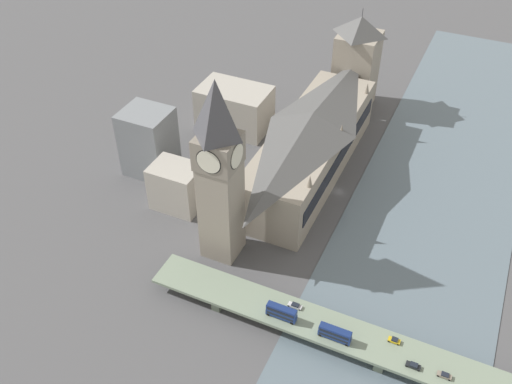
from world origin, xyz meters
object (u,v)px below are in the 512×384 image
at_px(double_decker_bus_mid, 282,312).
at_px(car_northbound_tail, 394,340).
at_px(victoria_tower, 356,63).
at_px(clock_tower, 219,170).
at_px(double_decker_bus_rear, 335,333).
at_px(car_southbound_tail, 444,375).
at_px(road_bridge, 384,349).
at_px(car_northbound_mid, 295,305).
at_px(parliament_hall, 311,143).
at_px(car_northbound_lead, 413,366).

relative_size(double_decker_bus_mid, car_northbound_tail, 2.69).
bearing_deg(double_decker_bus_mid, victoria_tower, -81.64).
xyz_separation_m(clock_tower, car_northbound_tail, (-69.32, 18.00, -31.89)).
xyz_separation_m(double_decker_bus_rear, car_southbound_tail, (-33.84, -0.72, -1.88)).
height_order(clock_tower, double_decker_bus_mid, clock_tower).
distance_m(double_decker_bus_mid, car_northbound_tail, 36.16).
bearing_deg(car_northbound_tail, road_bridge, 57.21).
height_order(car_northbound_mid, car_northbound_tail, car_northbound_tail).
bearing_deg(victoria_tower, parliament_hall, 90.05).
height_order(car_northbound_tail, car_southbound_tail, car_northbound_tail).
relative_size(victoria_tower, road_bridge, 0.32).
height_order(clock_tower, car_northbound_mid, clock_tower).
distance_m(parliament_hall, road_bridge, 97.79).
xyz_separation_m(road_bridge, car_northbound_tail, (-2.11, -3.28, 1.74)).
bearing_deg(car_northbound_lead, double_decker_bus_rear, 0.33).
relative_size(victoria_tower, double_decker_bus_mid, 5.05).
relative_size(clock_tower, road_bridge, 0.45).
height_order(clock_tower, victoria_tower, clock_tower).
relative_size(parliament_hall, car_northbound_tail, 25.60).
bearing_deg(road_bridge, car_southbound_tail, 172.07).
bearing_deg(clock_tower, double_decker_bus_mid, 144.44).
bearing_deg(clock_tower, parliament_hall, -101.87).
height_order(victoria_tower, double_decker_bus_mid, victoria_tower).
bearing_deg(double_decker_bus_mid, car_northbound_tail, -170.26).
xyz_separation_m(car_northbound_mid, car_southbound_tail, (-49.63, 5.68, 0.03)).
xyz_separation_m(clock_tower, double_decker_bus_mid, (-33.74, 24.11, -29.82)).
relative_size(double_decker_bus_mid, double_decker_bus_rear, 0.98).
distance_m(double_decker_bus_rear, car_northbound_lead, 24.83).
bearing_deg(double_decker_bus_rear, road_bridge, -167.74).
height_order(double_decker_bus_mid, double_decker_bus_rear, double_decker_bus_mid).
relative_size(road_bridge, car_northbound_mid, 33.67).
relative_size(double_decker_bus_rear, car_northbound_mid, 2.19).
bearing_deg(double_decker_bus_rear, parliament_hall, -64.68).
distance_m(clock_tower, road_bridge, 78.11).
distance_m(clock_tower, double_decker_bus_rear, 64.87).
height_order(victoria_tower, car_northbound_lead, victoria_tower).
bearing_deg(car_northbound_mid, car_southbound_tail, 173.47).
relative_size(double_decker_bus_rear, car_southbound_tail, 2.45).
bearing_deg(car_southbound_tail, car_northbound_tail, -19.59).
bearing_deg(double_decker_bus_rear, car_southbound_tail, -178.78).
bearing_deg(car_northbound_lead, double_decker_bus_mid, -0.45).
height_order(parliament_hall, car_northbound_lead, parliament_hall).
bearing_deg(car_southbound_tail, parliament_hall, -48.47).
bearing_deg(car_northbound_tail, car_northbound_lead, 138.98).
bearing_deg(road_bridge, double_decker_bus_mid, 4.84).
bearing_deg(parliament_hall, car_southbound_tail, 131.53).
relative_size(parliament_hall, clock_tower, 1.34).
bearing_deg(victoria_tower, car_southbound_tail, 116.82).
relative_size(parliament_hall, car_northbound_lead, 21.90).
xyz_separation_m(victoria_tower, car_northbound_lead, (-64.38, 145.90, -17.51)).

